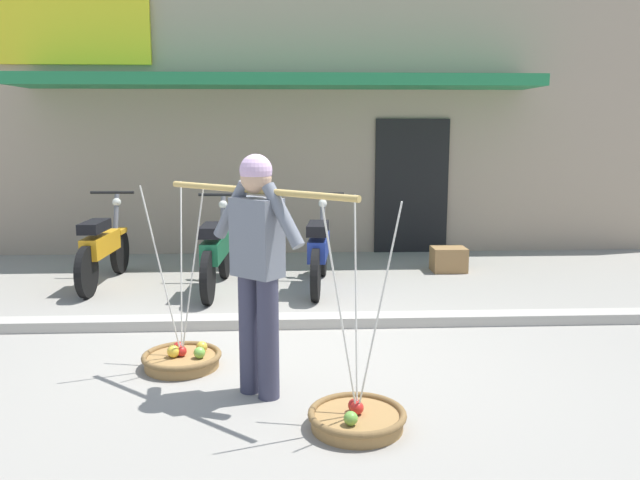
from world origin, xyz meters
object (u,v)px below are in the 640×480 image
motorcycle_nearest_shop (102,248)px  motorcycle_third_in_row (319,250)px  fruit_basket_left_side (182,358)px  fruit_basket_right_side (356,417)px  wooden_crate (448,259)px  motorcycle_second_in_row (216,252)px  fruit_vendor (257,259)px

motorcycle_nearest_shop → motorcycle_third_in_row: same height
fruit_basket_left_side → fruit_basket_right_side: bearing=-41.3°
fruit_basket_left_side → wooden_crate: bearing=48.3°
motorcycle_second_in_row → motorcycle_third_in_row: size_ratio=1.00×
fruit_vendor → fruit_basket_right_side: size_ratio=1.17×
fruit_basket_left_side → motorcycle_second_in_row: 2.47m
motorcycle_third_in_row → wooden_crate: size_ratio=4.13×
fruit_basket_right_side → fruit_vendor: bearing=138.7°
fruit_vendor → fruit_basket_left_side: bearing=138.7°
motorcycle_second_in_row → fruit_basket_right_side: bearing=-70.5°
fruit_basket_right_side → motorcycle_nearest_shop: fruit_basket_right_side is taller
fruit_basket_left_side → fruit_basket_right_side: (1.27, -1.11, -0.00)m
motorcycle_second_in_row → motorcycle_third_in_row: bearing=3.2°
fruit_basket_left_side → motorcycle_second_in_row: fruit_basket_left_side is taller
fruit_basket_right_side → motorcycle_third_in_row: 3.64m
fruit_basket_left_side → motorcycle_second_in_row: bearing=89.8°
fruit_basket_right_side → motorcycle_nearest_shop: bearing=124.2°
fruit_basket_left_side → wooden_crate: 4.44m
motorcycle_second_in_row → fruit_basket_left_side: bearing=-90.2°
motorcycle_second_in_row → wooden_crate: 3.08m
motorcycle_second_in_row → motorcycle_third_in_row: 1.20m
fruit_basket_right_side → motorcycle_second_in_row: 3.79m
fruit_vendor → motorcycle_nearest_shop: 3.92m
motorcycle_third_in_row → wooden_crate: bearing=25.0°
fruit_vendor → motorcycle_nearest_shop: fruit_vendor is taller
fruit_basket_right_side → motorcycle_nearest_shop: size_ratio=0.80×
fruit_vendor → fruit_basket_left_side: size_ratio=1.17×
fruit_basket_left_side → fruit_basket_right_side: 1.69m
motorcycle_nearest_shop → motorcycle_second_in_row: 1.42m
fruit_basket_right_side → wooden_crate: size_ratio=3.30×
fruit_basket_left_side → wooden_crate: fruit_basket_left_side is taller
fruit_vendor → motorcycle_nearest_shop: bearing=121.0°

